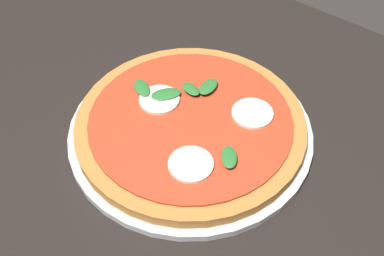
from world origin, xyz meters
The scene contains 3 objects.
dining_table centered at (0.00, 0.00, 0.61)m, with size 1.56×0.85×0.70m.
serving_tray centered at (0.00, 0.00, 0.71)m, with size 0.37×0.37×0.01m, color silver.
pizza centered at (0.00, 0.00, 0.72)m, with size 0.35×0.35×0.03m.
Camera 1 is at (-0.30, 0.38, 1.25)m, focal length 44.28 mm.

